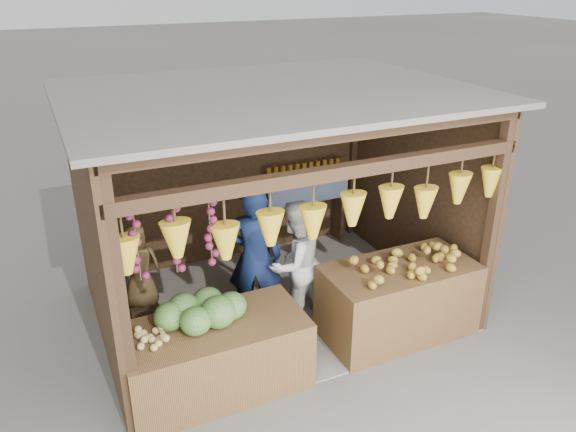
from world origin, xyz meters
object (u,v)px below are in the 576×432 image
object	(u,v)px
counter_left	(216,357)
man_standing	(255,257)
woman_standing	(295,263)
counter_right	(398,300)
vendor_seated	(139,266)

from	to	relation	value
counter_left	man_standing	size ratio (longest dim) A/B	1.03
woman_standing	counter_left	bearing A→B (deg)	13.80
woman_standing	counter_right	bearing A→B (deg)	124.15
man_standing	vendor_seated	world-z (taller)	man_standing
man_standing	woman_standing	distance (m)	0.47
man_standing	vendor_seated	bearing A→B (deg)	2.32
man_standing	counter_left	bearing A→B (deg)	71.75
counter_right	vendor_seated	distance (m)	2.92
counter_left	counter_right	distance (m)	2.14
counter_left	man_standing	world-z (taller)	man_standing
woman_standing	vendor_seated	world-z (taller)	woman_standing
counter_left	man_standing	bearing A→B (deg)	49.52
counter_left	counter_right	xyz separation A→B (m)	(2.14, 0.04, 0.06)
counter_left	vendor_seated	distance (m)	1.48
counter_left	woman_standing	distance (m)	1.48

